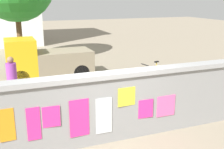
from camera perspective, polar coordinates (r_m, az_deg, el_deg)
name	(u,v)px	position (r m, az deg, el deg)	size (l,w,h in m)	color
ground	(54,68)	(14.61, -11.78, 1.31)	(60.00, 60.00, 0.00)	gray
poster_wall	(108,107)	(6.91, -0.86, -6.57)	(8.33, 0.42, 1.77)	gray
auto_rickshaw_truck	(45,60)	(12.37, -13.51, 2.93)	(3.62, 1.54, 1.85)	black
motorcycle	(96,91)	(9.44, -3.23, -3.31)	(1.89, 0.58, 0.87)	black
bicycle_near	(153,75)	(11.74, 8.44, -0.18)	(1.69, 0.50, 0.95)	black
bicycle_far	(177,96)	(9.48, 13.18, -4.26)	(1.71, 0.44, 0.95)	black
person_walking	(12,75)	(9.93, -19.82, -0.13)	(0.44, 0.44, 1.62)	purple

